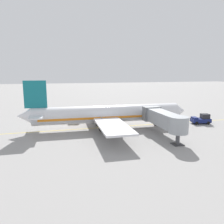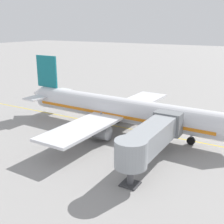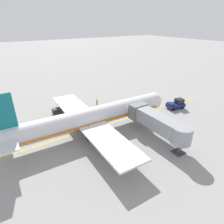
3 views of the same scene
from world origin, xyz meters
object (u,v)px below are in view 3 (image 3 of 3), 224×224
at_px(jet_bridge, 158,122).
at_px(baggage_cart_third_in_train, 57,111).
at_px(baggage_tug_lead, 49,124).
at_px(baggage_cart_second_in_train, 69,109).
at_px(parked_airliner, 91,117).
at_px(pushback_tractor, 176,104).
at_px(safety_cone_nose_left, 125,103).
at_px(baggage_cart_front, 80,106).
at_px(ground_crew_wing_walker, 97,101).

height_order(jet_bridge, baggage_cart_third_in_train, jet_bridge).
relative_size(baggage_tug_lead, baggage_cart_third_in_train, 0.86).
bearing_deg(baggage_cart_second_in_train, parked_airliner, 2.62).
relative_size(baggage_cart_second_in_train, baggage_cart_third_in_train, 1.00).
relative_size(parked_airliner, pushback_tractor, 7.86).
bearing_deg(safety_cone_nose_left, baggage_cart_second_in_train, -101.92).
bearing_deg(jet_bridge, parked_airliner, -134.10).
bearing_deg(jet_bridge, safety_cone_nose_left, 163.72).
distance_m(baggage_cart_front, baggage_cart_second_in_train, 2.91).
distance_m(baggage_tug_lead, ground_crew_wing_walker, 14.84).
bearing_deg(baggage_tug_lead, baggage_cart_front, 115.80).
xyz_separation_m(parked_airliner, baggage_tug_lead, (-6.48, -6.63, -2.47)).
relative_size(pushback_tractor, baggage_cart_front, 1.61).
bearing_deg(ground_crew_wing_walker, parked_airliner, -33.12).
relative_size(jet_bridge, baggage_tug_lead, 5.27).
xyz_separation_m(parked_airliner, pushback_tractor, (1.41, 22.91, -2.09)).
bearing_deg(parked_airliner, pushback_tractor, 86.47).
distance_m(pushback_tractor, baggage_cart_front, 23.89).
bearing_deg(pushback_tractor, jet_bridge, -62.26).
xyz_separation_m(baggage_cart_front, ground_crew_wing_walker, (-0.48, 4.98, 0.00)).
xyz_separation_m(parked_airliner, baggage_cart_third_in_train, (-11.28, -3.20, -2.24)).
xyz_separation_m(parked_airliner, ground_crew_wing_walker, (-11.32, 7.39, -2.23)).
bearing_deg(safety_cone_nose_left, baggage_tug_lead, -86.35).
xyz_separation_m(jet_bridge, ground_crew_wing_walker, (-20.05, -1.62, -2.50)).
xyz_separation_m(baggage_cart_front, safety_cone_nose_left, (3.07, 11.42, -0.66)).
xyz_separation_m(baggage_cart_third_in_train, ground_crew_wing_walker, (-0.04, 10.58, 0.00)).
height_order(jet_bridge, pushback_tractor, jet_bridge).
height_order(jet_bridge, baggage_cart_second_in_train, jet_bridge).
bearing_deg(baggage_cart_second_in_train, baggage_cart_front, 90.84).
height_order(baggage_cart_second_in_train, baggage_cart_third_in_train, same).
bearing_deg(baggage_cart_third_in_train, baggage_cart_second_in_train, 79.99).
distance_m(baggage_cart_second_in_train, baggage_cart_third_in_train, 2.74).
height_order(pushback_tractor, baggage_cart_third_in_train, pushback_tractor).
relative_size(baggage_cart_front, ground_crew_wing_walker, 1.74).
bearing_deg(safety_cone_nose_left, baggage_cart_front, -105.03).
height_order(baggage_cart_front, ground_crew_wing_walker, ground_crew_wing_walker).
height_order(parked_airliner, safety_cone_nose_left, parked_airliner).
bearing_deg(baggage_cart_front, baggage_cart_third_in_train, -94.43).
bearing_deg(parked_airliner, baggage_cart_second_in_train, -177.38).
bearing_deg(baggage_cart_front, pushback_tractor, 59.12).
bearing_deg(baggage_tug_lead, ground_crew_wing_walker, 109.07).
distance_m(jet_bridge, ground_crew_wing_walker, 20.27).
xyz_separation_m(parked_airliner, baggage_cart_second_in_train, (-10.81, -0.49, -2.24)).
bearing_deg(ground_crew_wing_walker, jet_bridge, 4.62).
bearing_deg(pushback_tractor, safety_cone_nose_left, -135.35).
height_order(parked_airliner, baggage_tug_lead, parked_airliner).
bearing_deg(baggage_cart_second_in_train, jet_bridge, 25.94).
bearing_deg(ground_crew_wing_walker, baggage_cart_second_in_train, -86.24).
distance_m(parked_airliner, baggage_cart_front, 11.34).
height_order(jet_bridge, baggage_tug_lead, jet_bridge).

